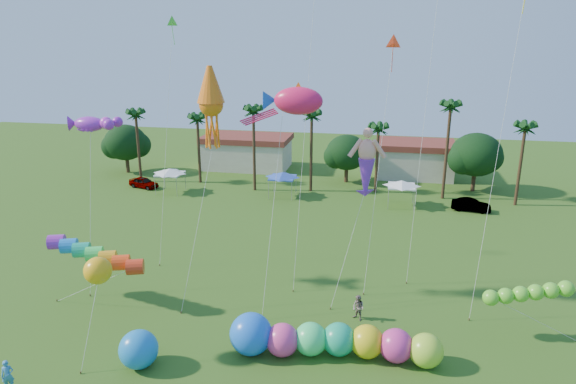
% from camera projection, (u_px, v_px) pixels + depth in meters
% --- Properties ---
extents(tree_line, '(69.46, 8.91, 11.00)m').
position_uv_depth(tree_line, '(366.00, 153.00, 65.82)').
color(tree_line, '#3A2819').
rests_on(tree_line, ground).
extents(buildings_row, '(35.00, 7.00, 4.00)m').
position_uv_depth(buildings_row, '(321.00, 158.00, 73.35)').
color(buildings_row, beige).
rests_on(buildings_row, ground).
extents(tent_row, '(31.00, 4.00, 0.60)m').
position_uv_depth(tent_row, '(281.00, 176.00, 60.85)').
color(tent_row, white).
rests_on(tent_row, ground).
extents(car_a, '(4.31, 2.69, 1.37)m').
position_uv_depth(car_a, '(144.00, 183.00, 65.66)').
color(car_a, '#4C4C54').
rests_on(car_a, ground).
extents(car_b, '(4.38, 2.06, 1.39)m').
position_uv_depth(car_b, '(471.00, 205.00, 56.90)').
color(car_b, '#4C4C54').
rests_on(car_b, ground).
extents(spectator_a, '(0.77, 0.69, 1.78)m').
position_uv_depth(spectator_a, '(8.00, 375.00, 28.06)').
color(spectator_a, '#3786C1').
rests_on(spectator_a, ground).
extents(spectator_b, '(1.11, 1.07, 1.81)m').
position_uv_depth(spectator_b, '(358.00, 308.00, 34.99)').
color(spectator_b, gray).
rests_on(spectator_b, ground).
extents(caterpillar_inflatable, '(12.85, 3.42, 2.61)m').
position_uv_depth(caterpillar_inflatable, '(326.00, 340.00, 30.93)').
color(caterpillar_inflatable, '#EC3E91').
rests_on(caterpillar_inflatable, ground).
extents(blue_ball, '(2.29, 2.29, 2.29)m').
position_uv_depth(blue_ball, '(139.00, 349.00, 29.95)').
color(blue_ball, '#187EDD').
rests_on(blue_ball, ground).
extents(rainbow_tube, '(8.63, 2.32, 3.95)m').
position_uv_depth(rainbow_tube, '(109.00, 265.00, 35.79)').
color(rainbow_tube, red).
rests_on(rainbow_tube, ground).
extents(green_worm, '(8.53, 1.94, 3.41)m').
position_uv_depth(green_worm, '(491.00, 298.00, 32.48)').
color(green_worm, '#61CE2D').
rests_on(green_worm, ground).
extents(orange_ball_kite, '(2.14, 3.10, 6.47)m').
position_uv_depth(orange_ball_kite, '(98.00, 271.00, 29.70)').
color(orange_ball_kite, '#FFB114').
rests_on(orange_ball_kite, ground).
extents(merman_kite, '(3.20, 4.67, 12.06)m').
position_uv_depth(merman_kite, '(366.00, 167.00, 36.79)').
color(merman_kite, '#F49C8A').
rests_on(merman_kite, ground).
extents(fish_kite, '(5.37, 6.76, 15.48)m').
position_uv_depth(fish_kite, '(298.00, 101.00, 35.27)').
color(fish_kite, '#F21A58').
rests_on(fish_kite, ground).
extents(squid_kite, '(2.55, 5.23, 16.88)m').
position_uv_depth(squid_kite, '(211.00, 104.00, 35.48)').
color(squid_kite, orange).
rests_on(squid_kite, ground).
extents(lobster_kite, '(4.63, 4.99, 13.26)m').
position_uv_depth(lobster_kite, '(90.00, 124.00, 37.79)').
color(lobster_kite, purple).
rests_on(lobster_kite, ground).
extents(delta_kite_red, '(1.80, 3.98, 18.82)m').
position_uv_depth(delta_kite_red, '(393.00, 47.00, 36.70)').
color(delta_kite_red, red).
rests_on(delta_kite_red, ground).
extents(delta_kite_green, '(1.20, 4.69, 20.28)m').
position_uv_depth(delta_kite_green, '(172.00, 29.00, 41.57)').
color(delta_kite_green, '#4FE736').
rests_on(delta_kite_green, ground).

